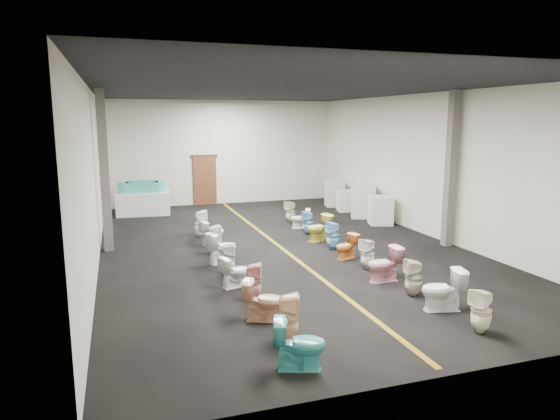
# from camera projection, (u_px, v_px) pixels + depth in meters

# --- Properties ---
(floor) EXTENTS (16.00, 16.00, 0.00)m
(floor) POSITION_uv_depth(u_px,v_px,m) (278.00, 246.00, 14.74)
(floor) COLOR black
(floor) RESTS_ON ground
(ceiling) EXTENTS (16.00, 16.00, 0.00)m
(ceiling) POSITION_uv_depth(u_px,v_px,m) (278.00, 90.00, 13.93)
(ceiling) COLOR black
(ceiling) RESTS_ON ground
(wall_back) EXTENTS (10.00, 0.00, 10.00)m
(wall_back) POSITION_uv_depth(u_px,v_px,m) (222.00, 153.00, 21.81)
(wall_back) COLOR beige
(wall_back) RESTS_ON ground
(wall_front) EXTENTS (10.00, 0.00, 10.00)m
(wall_front) POSITION_uv_depth(u_px,v_px,m) (458.00, 225.00, 6.85)
(wall_front) COLOR beige
(wall_front) RESTS_ON ground
(wall_left) EXTENTS (0.00, 16.00, 16.00)m
(wall_left) POSITION_uv_depth(u_px,v_px,m) (93.00, 176.00, 12.80)
(wall_left) COLOR beige
(wall_left) RESTS_ON ground
(wall_right) EXTENTS (0.00, 16.00, 16.00)m
(wall_right) POSITION_uv_depth(u_px,v_px,m) (428.00, 165.00, 15.87)
(wall_right) COLOR beige
(wall_right) RESTS_ON ground
(aisle_stripe) EXTENTS (0.12, 15.60, 0.01)m
(aisle_stripe) POSITION_uv_depth(u_px,v_px,m) (278.00, 246.00, 14.73)
(aisle_stripe) COLOR #7D5F12
(aisle_stripe) RESTS_ON floor
(back_door) EXTENTS (1.00, 0.10, 2.10)m
(back_door) POSITION_uv_depth(u_px,v_px,m) (205.00, 181.00, 21.72)
(back_door) COLOR #562D19
(back_door) RESTS_ON floor
(door_frame) EXTENTS (1.15, 0.08, 0.10)m
(door_frame) POSITION_uv_depth(u_px,v_px,m) (204.00, 156.00, 21.54)
(door_frame) COLOR #331C11
(door_frame) RESTS_ON back_door
(column_left) EXTENTS (0.25, 0.25, 4.50)m
(column_left) POSITION_uv_depth(u_px,v_px,m) (104.00, 172.00, 13.81)
(column_left) COLOR #59544C
(column_left) RESTS_ON floor
(column_right) EXTENTS (0.25, 0.25, 4.50)m
(column_right) POSITION_uv_depth(u_px,v_px,m) (451.00, 170.00, 14.39)
(column_right) COLOR #59544C
(column_right) RESTS_ON floor
(display_table) EXTENTS (2.07, 1.14, 0.89)m
(display_table) POSITION_uv_depth(u_px,v_px,m) (143.00, 203.00, 19.47)
(display_table) COLOR silver
(display_table) RESTS_ON floor
(bathtub) EXTENTS (1.85, 0.80, 0.55)m
(bathtub) POSITION_uv_depth(u_px,v_px,m) (142.00, 188.00, 19.36)
(bathtub) COLOR teal
(bathtub) RESTS_ON display_table
(appliance_crate_a) EXTENTS (0.99, 0.99, 1.01)m
(appliance_crate_a) POSITION_uv_depth(u_px,v_px,m) (381.00, 210.00, 17.68)
(appliance_crate_a) COLOR silver
(appliance_crate_a) RESTS_ON floor
(appliance_crate_b) EXTENTS (1.15, 1.15, 1.19)m
(appliance_crate_b) POSITION_uv_depth(u_px,v_px,m) (363.00, 202.00, 18.91)
(appliance_crate_b) COLOR silver
(appliance_crate_b) RESTS_ON floor
(appliance_crate_c) EXTENTS (0.90, 0.90, 0.84)m
(appliance_crate_c) POSITION_uv_depth(u_px,v_px,m) (347.00, 201.00, 20.26)
(appliance_crate_c) COLOR silver
(appliance_crate_c) RESTS_ON floor
(appliance_crate_d) EXTENTS (0.89, 0.89, 1.06)m
(appliance_crate_d) POSITION_uv_depth(u_px,v_px,m) (335.00, 194.00, 21.37)
(appliance_crate_d) COLOR beige
(appliance_crate_d) RESTS_ON floor
(toilet_left_0) EXTENTS (0.87, 0.66, 0.79)m
(toilet_left_0) POSITION_uv_depth(u_px,v_px,m) (300.00, 344.00, 7.40)
(toilet_left_0) COLOR teal
(toilet_left_0) RESTS_ON floor
(toilet_left_1) EXTENTS (0.46, 0.45, 0.83)m
(toilet_left_1) POSITION_uv_depth(u_px,v_px,m) (287.00, 318.00, 8.32)
(toilet_left_1) COLOR beige
(toilet_left_1) RESTS_ON floor
(toilet_left_2) EXTENTS (0.87, 0.70, 0.77)m
(toilet_left_2) POSITION_uv_depth(u_px,v_px,m) (264.00, 300.00, 9.20)
(toilet_left_2) COLOR #DDA581
(toilet_left_2) RESTS_ON floor
(toilet_left_3) EXTENTS (0.45, 0.44, 0.78)m
(toilet_left_3) POSITION_uv_depth(u_px,v_px,m) (253.00, 282.00, 10.26)
(toilet_left_3) COLOR #D99390
(toilet_left_3) RESTS_ON floor
(toilet_left_4) EXTENTS (0.77, 0.56, 0.70)m
(toilet_left_4) POSITION_uv_depth(u_px,v_px,m) (235.00, 272.00, 11.07)
(toilet_left_4) COLOR white
(toilet_left_4) RESTS_ON floor
(toilet_left_5) EXTENTS (0.42, 0.41, 0.75)m
(toilet_left_5) POSITION_uv_depth(u_px,v_px,m) (228.00, 259.00, 11.96)
(toilet_left_5) COLOR silver
(toilet_left_5) RESTS_ON floor
(toilet_left_6) EXTENTS (0.91, 0.69, 0.82)m
(toilet_left_6) POSITION_uv_depth(u_px,v_px,m) (222.00, 247.00, 12.91)
(toilet_left_6) COLOR white
(toilet_left_6) RESTS_ON floor
(toilet_left_7) EXTENTS (0.41, 0.41, 0.80)m
(toilet_left_7) POSITION_uv_depth(u_px,v_px,m) (213.00, 239.00, 13.82)
(toilet_left_7) COLOR white
(toilet_left_7) RESTS_ON floor
(toilet_left_8) EXTENTS (0.81, 0.60, 0.74)m
(toilet_left_8) POSITION_uv_depth(u_px,v_px,m) (212.00, 232.00, 14.83)
(toilet_left_8) COLOR white
(toilet_left_8) RESTS_ON floor
(toilet_left_9) EXTENTS (0.41, 0.40, 0.85)m
(toilet_left_9) POSITION_uv_depth(u_px,v_px,m) (200.00, 224.00, 15.80)
(toilet_left_9) COLOR white
(toilet_left_9) RESTS_ON floor
(toilet_right_0) EXTENTS (0.45, 0.45, 0.79)m
(toilet_right_0) POSITION_uv_depth(u_px,v_px,m) (481.00, 311.00, 8.68)
(toilet_right_0) COLOR #F5EDCA
(toilet_right_0) RESTS_ON floor
(toilet_right_1) EXTENTS (0.90, 0.64, 0.83)m
(toilet_right_1) POSITION_uv_depth(u_px,v_px,m) (443.00, 290.00, 9.68)
(toilet_right_1) COLOR white
(toilet_right_1) RESTS_ON floor
(toilet_right_2) EXTENTS (0.42, 0.41, 0.79)m
(toilet_right_2) POSITION_uv_depth(u_px,v_px,m) (414.00, 278.00, 10.49)
(toilet_right_2) COLOR beige
(toilet_right_2) RESTS_ON floor
(toilet_right_3) EXTENTS (0.81, 0.47, 0.82)m
(toilet_right_3) POSITION_uv_depth(u_px,v_px,m) (384.00, 264.00, 11.42)
(toilet_right_3) COLOR #D7969B
(toilet_right_3) RESTS_ON floor
(toilet_right_4) EXTENTS (0.45, 0.44, 0.77)m
(toilet_right_4) POSITION_uv_depth(u_px,v_px,m) (368.00, 254.00, 12.39)
(toilet_right_4) COLOR silver
(toilet_right_4) RESTS_ON floor
(toilet_right_5) EXTENTS (0.74, 0.56, 0.67)m
(toilet_right_5) POSITION_uv_depth(u_px,v_px,m) (347.00, 247.00, 13.31)
(toilet_right_5) COLOR orange
(toilet_right_5) RESTS_ON floor
(toilet_right_6) EXTENTS (0.40, 0.39, 0.81)m
(toilet_right_6) POSITION_uv_depth(u_px,v_px,m) (333.00, 235.00, 14.28)
(toilet_right_6) COLOR #7BC4F2
(toilet_right_6) RESTS_ON floor
(toilet_right_7) EXTENTS (0.89, 0.64, 0.82)m
(toilet_right_7) POSITION_uv_depth(u_px,v_px,m) (319.00, 228.00, 15.23)
(toilet_right_7) COLOR gold
(toilet_right_7) RESTS_ON floor
(toilet_right_8) EXTENTS (0.39, 0.38, 0.77)m
(toilet_right_8) POSITION_uv_depth(u_px,v_px,m) (308.00, 223.00, 16.14)
(toilet_right_8) COLOR #76ADE2
(toilet_right_8) RESTS_ON floor
(toilet_right_9) EXTENTS (0.76, 0.58, 0.68)m
(toilet_right_9) POSITION_uv_depth(u_px,v_px,m) (300.00, 219.00, 17.03)
(toilet_right_9) COLOR white
(toilet_right_9) RESTS_ON floor
(toilet_right_10) EXTENTS (0.47, 0.46, 0.78)m
(toilet_right_10) POSITION_uv_depth(u_px,v_px,m) (290.00, 212.00, 18.01)
(toilet_right_10) COLOR beige
(toilet_right_10) RESTS_ON floor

